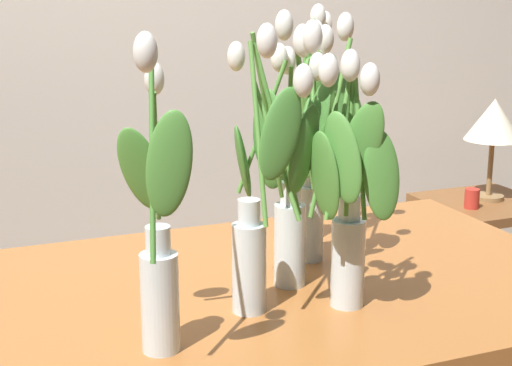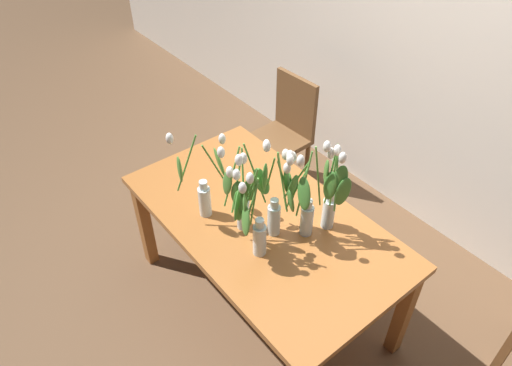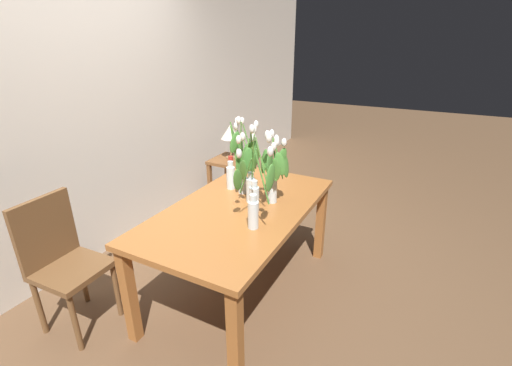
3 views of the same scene
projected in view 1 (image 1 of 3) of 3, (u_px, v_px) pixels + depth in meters
dining_table at (235, 327)px, 1.69m from camera, size 1.60×0.90×0.74m
tulip_vase_0 at (348, 203)px, 1.49m from camera, size 0.18×0.17×0.57m
tulip_vase_1 at (268, 194)px, 1.49m from camera, size 0.17×0.25×0.58m
tulip_vase_2 at (314, 163)px, 1.76m from camera, size 0.24×0.27×0.59m
tulip_vase_3 at (289, 182)px, 1.66m from camera, size 0.26×0.17×0.56m
tulip_vase_4 at (158, 251)px, 1.34m from camera, size 0.13×0.29×0.57m
tulip_vase_5 at (313, 157)px, 1.91m from camera, size 0.17×0.12×0.57m
side_table at (483, 230)px, 3.07m from camera, size 0.44×0.44×0.55m
table_lamp at (494, 123)px, 3.00m from camera, size 0.22×0.22×0.40m
pillar_candle at (472, 199)px, 2.94m from camera, size 0.06×0.06×0.07m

